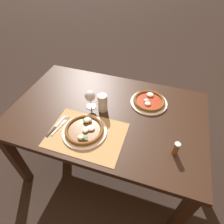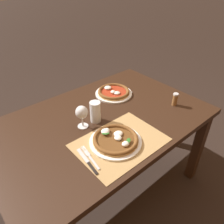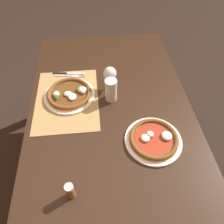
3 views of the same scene
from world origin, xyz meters
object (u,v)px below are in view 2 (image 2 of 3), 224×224
object	(u,v)px
pizza_far	(114,92)
pepper_shaker	(175,99)
wine_glass	(82,113)
knife	(87,161)
fork	(90,157)
pizza_near	(115,140)
pint_glass	(95,112)

from	to	relation	value
pizza_far	pepper_shaker	size ratio (longest dim) A/B	3.06
wine_glass	knife	bearing A→B (deg)	-120.56
fork	pizza_near	bearing A→B (deg)	0.88
pizza_far	knife	size ratio (longest dim) A/B	1.38
pizza_near	pepper_shaker	world-z (taller)	pepper_shaker
pepper_shaker	wine_glass	bearing A→B (deg)	160.84
wine_glass	pint_glass	size ratio (longest dim) A/B	1.07
knife	pepper_shaker	xyz separation A→B (m)	(0.82, 0.04, 0.04)
fork	pepper_shaker	size ratio (longest dim) A/B	2.06
pizza_far	knife	distance (m)	0.74
pizza_far	wine_glass	distance (m)	0.47
pizza_far	fork	xyz separation A→B (m)	(-0.56, -0.44, -0.01)
pizza_near	pint_glass	xyz separation A→B (m)	(0.04, 0.25, 0.05)
wine_glass	fork	world-z (taller)	wine_glass
pizza_near	knife	size ratio (longest dim) A/B	1.44
fork	wine_glass	bearing A→B (deg)	63.19
wine_glass	pepper_shaker	world-z (taller)	wine_glass
pepper_shaker	pizza_far	bearing A→B (deg)	119.78
fork	pepper_shaker	bearing A→B (deg)	1.78
pizza_near	knife	distance (m)	0.22
pepper_shaker	pizza_near	bearing A→B (deg)	-177.95
wine_glass	pint_glass	world-z (taller)	wine_glass
pint_glass	pizza_far	bearing A→B (deg)	30.18
pizza_near	pint_glass	size ratio (longest dim) A/B	2.14
pizza_far	fork	distance (m)	0.71
wine_glass	knife	distance (m)	0.33
pizza_near	pint_glass	world-z (taller)	pint_glass
pint_glass	fork	xyz separation A→B (m)	(-0.23, -0.25, -0.06)
wine_glass	pint_glass	bearing A→B (deg)	-2.33
pizza_far	pepper_shaker	bearing A→B (deg)	-60.22
pizza_far	knife	xyz separation A→B (m)	(-0.58, -0.45, -0.01)
fork	pint_glass	bearing A→B (deg)	47.53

